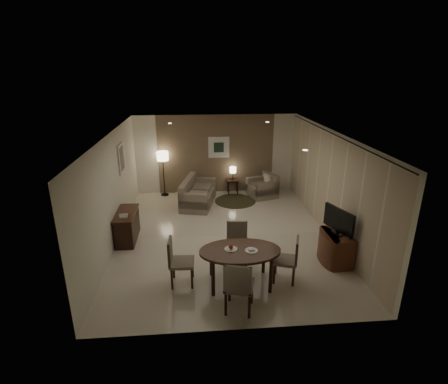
{
  "coord_description": "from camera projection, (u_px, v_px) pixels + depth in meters",
  "views": [
    {
      "loc": [
        -0.72,
        -8.24,
        4.21
      ],
      "look_at": [
        0.0,
        0.2,
        1.15
      ],
      "focal_mm": 28.0,
      "sensor_mm": 36.0,
      "label": 1
    }
  ],
  "objects": [
    {
      "name": "table_lamp",
      "position": [
        233.0,
        173.0,
        12.05
      ],
      "size": [
        0.22,
        0.22,
        0.5
      ],
      "primitive_type": null,
      "color": "#FFEAC1",
      "rests_on": "side_table"
    },
    {
      "name": "art_left_frame",
      "position": [
        121.0,
        158.0,
        9.49
      ],
      "size": [
        0.03,
        0.6,
        0.8
      ],
      "primitive_type": "cube",
      "color": "silver",
      "rests_on": "wall_left"
    },
    {
      "name": "sofa",
      "position": [
        198.0,
        192.0,
        11.16
      ],
      "size": [
        1.91,
        1.24,
        0.83
      ],
      "primitive_type": null,
      "rotation": [
        0.0,
        0.0,
        1.35
      ],
      "color": "gray",
      "rests_on": "floor"
    },
    {
      "name": "floor_lamp",
      "position": [
        164.0,
        174.0,
        11.86
      ],
      "size": [
        0.39,
        0.39,
        1.53
      ],
      "primitive_type": null,
      "color": "#FFE5B7",
      "rests_on": "floor"
    },
    {
      "name": "downlight_nr",
      "position": [
        305.0,
        150.0,
        6.72
      ],
      "size": [
        0.1,
        0.1,
        0.01
      ],
      "primitive_type": "cylinder",
      "color": "white",
      "rests_on": "ceiling"
    },
    {
      "name": "downlight_nl",
      "position": [
        158.0,
        153.0,
        6.5
      ],
      "size": [
        0.1,
        0.1,
        0.01
      ],
      "primitive_type": "cylinder",
      "color": "white",
      "rests_on": "ceiling"
    },
    {
      "name": "chair_right",
      "position": [
        285.0,
        260.0,
        7.14
      ],
      "size": [
        0.59,
        0.59,
        0.96
      ],
      "primitive_type": null,
      "rotation": [
        0.0,
        0.0,
        -1.88
      ],
      "color": "gray",
      "rests_on": "floor"
    },
    {
      "name": "round_rug",
      "position": [
        235.0,
        201.0,
        11.55
      ],
      "size": [
        1.35,
        1.35,
        0.01
      ],
      "primitive_type": "cylinder",
      "color": "#3E3722",
      "rests_on": "floor"
    },
    {
      "name": "chair_near",
      "position": [
        239.0,
        285.0,
        6.25
      ],
      "size": [
        0.62,
        0.62,
        1.05
      ],
      "primitive_type": null,
      "rotation": [
        0.0,
        0.0,
        2.88
      ],
      "color": "gray",
      "rests_on": "floor"
    },
    {
      "name": "flat_tv",
      "position": [
        339.0,
        221.0,
        7.65
      ],
      "size": [
        0.36,
        0.85,
        0.6
      ],
      "primitive_type": null,
      "rotation": [
        0.0,
        0.0,
        0.35
      ],
      "color": "black",
      "rests_on": "tv_cabinet"
    },
    {
      "name": "downlight_fl",
      "position": [
        170.0,
        123.0,
        9.87
      ],
      "size": [
        0.1,
        0.1,
        0.01
      ],
      "primitive_type": "cylinder",
      "color": "white",
      "rests_on": "ceiling"
    },
    {
      "name": "plate_b",
      "position": [
        251.0,
        251.0,
        6.9
      ],
      "size": [
        0.26,
        0.26,
        0.02
      ],
      "primitive_type": "cylinder",
      "color": "white",
      "rests_on": "dining_table"
    },
    {
      "name": "console_desk",
      "position": [
        127.0,
        226.0,
        8.88
      ],
      "size": [
        0.48,
        1.2,
        0.75
      ],
      "primitive_type": null,
      "color": "#462B16",
      "rests_on": "floor"
    },
    {
      "name": "curtain_rod",
      "position": [
        334.0,
        134.0,
        8.53
      ],
      "size": [
        0.03,
        6.8,
        0.03
      ],
      "primitive_type": "cylinder",
      "rotation": [
        1.57,
        0.0,
        0.0
      ],
      "color": "black",
      "rests_on": "wall_right"
    },
    {
      "name": "armchair",
      "position": [
        262.0,
        186.0,
        11.86
      ],
      "size": [
        1.07,
        1.1,
        0.78
      ],
      "primitive_type": null,
      "rotation": [
        0.0,
        0.0,
        -1.24
      ],
      "color": "gray",
      "rests_on": "floor"
    },
    {
      "name": "side_table",
      "position": [
        233.0,
        186.0,
        12.22
      ],
      "size": [
        0.39,
        0.39,
        0.5
      ],
      "primitive_type": null,
      "color": "black",
      "rests_on": "floor"
    },
    {
      "name": "curtain_wall",
      "position": [
        328.0,
        185.0,
        8.98
      ],
      "size": [
        0.08,
        6.7,
        2.58
      ],
      "primitive_type": null,
      "color": "beige",
      "rests_on": "wall_right"
    },
    {
      "name": "telephone",
      "position": [
        124.0,
        216.0,
        8.46
      ],
      "size": [
        0.2,
        0.14,
        0.09
      ],
      "primitive_type": null,
      "color": "white",
      "rests_on": "console_desk"
    },
    {
      "name": "tv_cabinet",
      "position": [
        336.0,
        248.0,
        7.88
      ],
      "size": [
        0.48,
        0.9,
        0.7
      ],
      "primitive_type": null,
      "color": "brown",
      "rests_on": "floor"
    },
    {
      "name": "plate_a",
      "position": [
        231.0,
        249.0,
        6.96
      ],
      "size": [
        0.26,
        0.26,
        0.02
      ],
      "primitive_type": "cylinder",
      "color": "white",
      "rests_on": "dining_table"
    },
    {
      "name": "art_back_canvas",
      "position": [
        219.0,
        147.0,
        11.9
      ],
      "size": [
        0.34,
        0.01,
        0.34
      ],
      "primitive_type": "cube",
      "color": "#192D21",
      "rests_on": "wall_back"
    },
    {
      "name": "dining_table",
      "position": [
        240.0,
        267.0,
        7.06
      ],
      "size": [
        1.63,
        1.02,
        0.77
      ],
      "primitive_type": null,
      "color": "#462B16",
      "rests_on": "floor"
    },
    {
      "name": "fruit_apple",
      "position": [
        231.0,
        247.0,
        6.94
      ],
      "size": [
        0.09,
        0.09,
        0.09
      ],
      "primitive_type": "sphere",
      "color": "#9A2611",
      "rests_on": "plate_a"
    },
    {
      "name": "art_back_frame",
      "position": [
        219.0,
        147.0,
        11.92
      ],
      "size": [
        0.72,
        0.03,
        0.72
      ],
      "primitive_type": "cube",
      "color": "silver",
      "rests_on": "wall_back"
    },
    {
      "name": "room_shell",
      "position": [
        223.0,
        182.0,
        9.13
      ],
      "size": [
        5.5,
        7.0,
        2.7
      ],
      "color": "beige",
      "rests_on": "ground"
    },
    {
      "name": "chair_left",
      "position": [
        182.0,
        262.0,
        7.03
      ],
      "size": [
        0.5,
        0.5,
        0.99
      ],
      "primitive_type": null,
      "rotation": [
        0.0,
        0.0,
        1.53
      ],
      "color": "gray",
      "rests_on": "floor"
    },
    {
      "name": "taupe_accent",
      "position": [
        216.0,
        154.0,
        12.02
      ],
      "size": [
        3.96,
        0.03,
        2.7
      ],
      "primitive_type": "cube",
      "color": "#77644A",
      "rests_on": "wall_back"
    },
    {
      "name": "napkin",
      "position": [
        251.0,
        250.0,
        6.89
      ],
      "size": [
        0.12,
        0.08,
        0.03
      ],
      "primitive_type": "cube",
      "color": "white",
      "rests_on": "plate_b"
    },
    {
      "name": "chair_far",
      "position": [
        237.0,
        246.0,
        7.65
      ],
      "size": [
        0.53,
        0.53,
        0.99
      ],
      "primitive_type": null,
      "rotation": [
        0.0,
        0.0,
        -0.12
      ],
      "color": "gray",
      "rests_on": "floor"
    },
    {
      "name": "downlight_fr",
      "position": [
        267.0,
        122.0,
        10.1
      ],
      "size": [
        0.1,
        0.1,
        0.01
      ],
      "primitive_type": "cylinder",
      "color": "white",
      "rests_on": "ceiling"
    },
    {
      "name": "art_left_canvas",
      "position": [
        122.0,
        158.0,
        9.49
      ],
      "size": [
        0.01,
        0.46,
        0.64
      ],
      "primitive_type": "cube",
      "color": "gray",
      "rests_on": "wall_left"
    }
  ]
}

